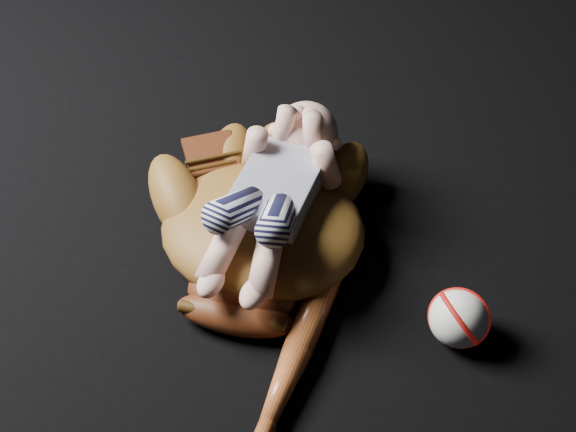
{
  "coord_description": "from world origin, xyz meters",
  "views": [
    {
      "loc": [
        0.53,
        -0.6,
        0.95
      ],
      "look_at": [
        0.03,
        0.16,
        0.07
      ],
      "focal_mm": 55.0,
      "sensor_mm": 36.0,
      "label": 1
    }
  ],
  "objects_px": {
    "baseball_bat": "(291,366)",
    "baseball_glove": "(263,222)",
    "baseball": "(459,318)",
    "newborn_baby": "(270,194)"
  },
  "relations": [
    {
      "from": "baseball_bat",
      "to": "baseball_glove",
      "type": "bearing_deg",
      "value": 133.52
    },
    {
      "from": "baseball",
      "to": "newborn_baby",
      "type": "bearing_deg",
      "value": -178.04
    },
    {
      "from": "baseball_bat",
      "to": "baseball",
      "type": "height_order",
      "value": "baseball"
    },
    {
      "from": "baseball_glove",
      "to": "baseball_bat",
      "type": "bearing_deg",
      "value": -65.47
    },
    {
      "from": "newborn_baby",
      "to": "baseball_bat",
      "type": "xyz_separation_m",
      "value": [
        0.14,
        -0.16,
        -0.1
      ]
    },
    {
      "from": "baseball_glove",
      "to": "newborn_baby",
      "type": "relative_size",
      "value": 1.13
    },
    {
      "from": "newborn_baby",
      "to": "baseball",
      "type": "xyz_separation_m",
      "value": [
        0.3,
        0.01,
        -0.08
      ]
    },
    {
      "from": "baseball_bat",
      "to": "baseball",
      "type": "xyz_separation_m",
      "value": [
        0.15,
        0.17,
        0.02
      ]
    },
    {
      "from": "baseball_glove",
      "to": "baseball_bat",
      "type": "distance_m",
      "value": 0.23
    },
    {
      "from": "baseball_bat",
      "to": "baseball",
      "type": "relative_size",
      "value": 5.31
    }
  ]
}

